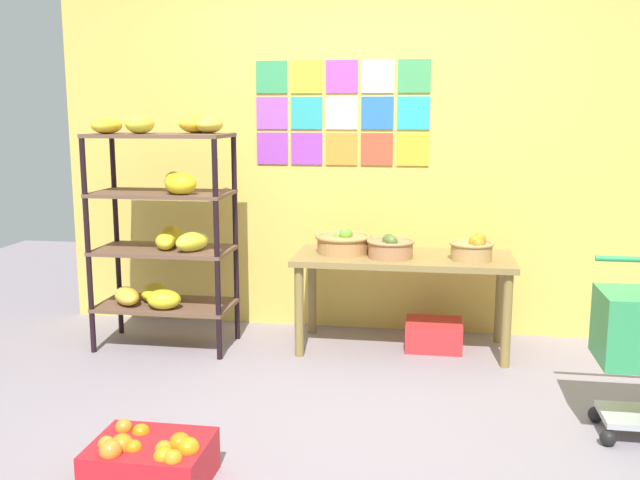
{
  "coord_description": "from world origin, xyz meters",
  "views": [
    {
      "loc": [
        0.52,
        -3.57,
        1.58
      ],
      "look_at": [
        -0.14,
        0.56,
        0.83
      ],
      "focal_mm": 39.99,
      "sensor_mm": 36.0,
      "label": 1
    }
  ],
  "objects_px": {
    "fruit_basket_centre": "(390,247)",
    "orange_crate_foreground": "(151,461)",
    "display_table": "(403,268)",
    "fruit_basket_left": "(473,249)",
    "banana_shelf_unit": "(165,217)",
    "fruit_basket_back_right": "(343,242)",
    "produce_crate_under_table": "(434,335)"
  },
  "relations": [
    {
      "from": "fruit_basket_centre",
      "to": "orange_crate_foreground",
      "type": "relative_size",
      "value": 0.63
    },
    {
      "from": "orange_crate_foreground",
      "to": "fruit_basket_centre",
      "type": "bearing_deg",
      "value": 64.63
    },
    {
      "from": "display_table",
      "to": "fruit_basket_left",
      "type": "relative_size",
      "value": 5.07
    },
    {
      "from": "banana_shelf_unit",
      "to": "fruit_basket_back_right",
      "type": "distance_m",
      "value": 1.21
    },
    {
      "from": "fruit_basket_back_right",
      "to": "fruit_basket_centre",
      "type": "xyz_separation_m",
      "value": [
        0.32,
        -0.12,
        -0.0
      ]
    },
    {
      "from": "banana_shelf_unit",
      "to": "produce_crate_under_table",
      "type": "distance_m",
      "value": 1.98
    },
    {
      "from": "display_table",
      "to": "fruit_basket_back_right",
      "type": "xyz_separation_m",
      "value": [
        -0.41,
        0.03,
        0.16
      ]
    },
    {
      "from": "fruit_basket_left",
      "to": "produce_crate_under_table",
      "type": "bearing_deg",
      "value": 154.35
    },
    {
      "from": "fruit_basket_centre",
      "to": "orange_crate_foreground",
      "type": "distance_m",
      "value": 2.18
    },
    {
      "from": "display_table",
      "to": "produce_crate_under_table",
      "type": "xyz_separation_m",
      "value": [
        0.21,
        0.03,
        -0.47
      ]
    },
    {
      "from": "fruit_basket_back_right",
      "to": "fruit_basket_centre",
      "type": "bearing_deg",
      "value": -20.89
    },
    {
      "from": "display_table",
      "to": "orange_crate_foreground",
      "type": "height_order",
      "value": "display_table"
    },
    {
      "from": "fruit_basket_back_right",
      "to": "orange_crate_foreground",
      "type": "distance_m",
      "value": 2.18
    },
    {
      "from": "fruit_basket_back_right",
      "to": "produce_crate_under_table",
      "type": "height_order",
      "value": "fruit_basket_back_right"
    },
    {
      "from": "banana_shelf_unit",
      "to": "display_table",
      "type": "bearing_deg",
      "value": 7.01
    },
    {
      "from": "display_table",
      "to": "fruit_basket_centre",
      "type": "relative_size",
      "value": 4.63
    },
    {
      "from": "fruit_basket_centre",
      "to": "orange_crate_foreground",
      "type": "bearing_deg",
      "value": -115.37
    },
    {
      "from": "display_table",
      "to": "banana_shelf_unit",
      "type": "bearing_deg",
      "value": -172.99
    },
    {
      "from": "banana_shelf_unit",
      "to": "fruit_basket_back_right",
      "type": "relative_size",
      "value": 4.13
    },
    {
      "from": "fruit_basket_back_right",
      "to": "fruit_basket_centre",
      "type": "relative_size",
      "value": 1.23
    },
    {
      "from": "produce_crate_under_table",
      "to": "orange_crate_foreground",
      "type": "relative_size",
      "value": 0.76
    },
    {
      "from": "fruit_basket_centre",
      "to": "produce_crate_under_table",
      "type": "bearing_deg",
      "value": 22.63
    },
    {
      "from": "display_table",
      "to": "fruit_basket_back_right",
      "type": "relative_size",
      "value": 3.77
    },
    {
      "from": "orange_crate_foreground",
      "to": "display_table",
      "type": "bearing_deg",
      "value": 63.73
    },
    {
      "from": "display_table",
      "to": "fruit_basket_left",
      "type": "height_order",
      "value": "fruit_basket_left"
    },
    {
      "from": "fruit_basket_centre",
      "to": "banana_shelf_unit",
      "type": "bearing_deg",
      "value": -176.08
    },
    {
      "from": "orange_crate_foreground",
      "to": "banana_shelf_unit",
      "type": "bearing_deg",
      "value": 108.53
    },
    {
      "from": "banana_shelf_unit",
      "to": "display_table",
      "type": "relative_size",
      "value": 1.1
    },
    {
      "from": "banana_shelf_unit",
      "to": "fruit_basket_back_right",
      "type": "xyz_separation_m",
      "value": [
        1.17,
        0.23,
        -0.18
      ]
    },
    {
      "from": "orange_crate_foreground",
      "to": "produce_crate_under_table",
      "type": "bearing_deg",
      "value": 59.37
    },
    {
      "from": "fruit_basket_centre",
      "to": "produce_crate_under_table",
      "type": "distance_m",
      "value": 0.7
    },
    {
      "from": "display_table",
      "to": "fruit_basket_left",
      "type": "bearing_deg",
      "value": -10.01
    }
  ]
}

